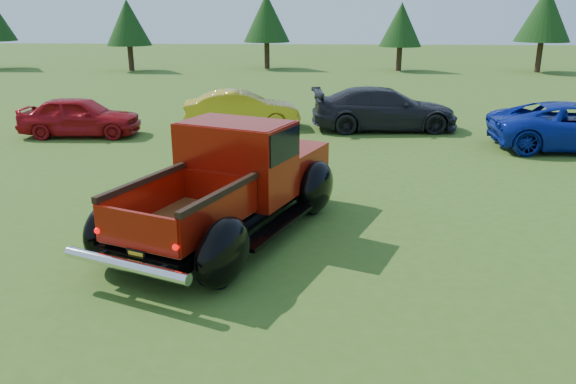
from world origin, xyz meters
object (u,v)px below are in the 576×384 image
(show_car_yellow, at_px, (242,110))
(tree_west, at_px, (128,23))
(tree_mid_right, at_px, (401,25))
(tree_east, at_px, (545,14))
(show_car_grey, at_px, (384,109))
(show_car_red, at_px, (80,116))
(pickup_truck, at_px, (238,179))
(tree_mid_left, at_px, (267,18))

(show_car_yellow, bearing_deg, tree_west, 18.35)
(tree_mid_right, bearing_deg, tree_west, -176.82)
(tree_west, relative_size, tree_east, 0.85)
(show_car_yellow, distance_m, show_car_grey, 4.88)
(tree_east, bearing_deg, show_car_red, -136.62)
(tree_mid_right, relative_size, show_car_grey, 0.89)
(tree_mid_right, bearing_deg, pickup_truck, -103.17)
(tree_mid_right, distance_m, tree_east, 9.04)
(tree_mid_left, distance_m, pickup_truck, 30.27)
(tree_west, bearing_deg, pickup_truck, -68.28)
(tree_mid_left, bearing_deg, show_car_yellow, -87.20)
(show_car_red, bearing_deg, show_car_yellow, -76.16)
(pickup_truck, xyz_separation_m, show_car_grey, (3.71, 9.32, -0.25))
(show_car_yellow, bearing_deg, pickup_truck, 177.54)
(tree_mid_right, bearing_deg, tree_east, -3.18)
(pickup_truck, bearing_deg, tree_mid_left, 116.44)
(tree_east, relative_size, pickup_truck, 0.93)
(pickup_truck, bearing_deg, tree_east, 83.34)
(tree_east, height_order, show_car_yellow, tree_east)
(tree_mid_right, distance_m, show_car_grey, 20.13)
(tree_east, bearing_deg, tree_mid_left, 175.24)
(tree_mid_left, relative_size, show_car_yellow, 1.27)
(tree_mid_left, xyz_separation_m, show_car_grey, (5.90, -20.77, -2.67))
(tree_west, bearing_deg, tree_mid_left, 12.53)
(tree_mid_left, relative_size, tree_mid_right, 1.14)
(tree_east, bearing_deg, show_car_yellow, -131.33)
(show_car_yellow, bearing_deg, show_car_red, 97.10)
(tree_east, relative_size, show_car_grey, 1.10)
(tree_west, relative_size, show_car_grey, 0.93)
(tree_mid_left, bearing_deg, tree_west, -167.47)
(tree_mid_right, xyz_separation_m, show_car_yellow, (-7.98, -19.81, -2.33))
(tree_east, xyz_separation_m, pickup_truck, (-15.81, -28.59, -2.69))
(tree_east, xyz_separation_m, show_car_grey, (-12.10, -19.27, -2.94))
(show_car_yellow, bearing_deg, tree_east, -51.02)
(tree_mid_right, bearing_deg, show_car_red, -121.44)
(show_car_red, xyz_separation_m, show_car_yellow, (5.06, 1.53, 0.00))
(tree_west, relative_size, show_car_yellow, 1.17)
(show_car_red, distance_m, show_car_yellow, 5.29)
(tree_east, height_order, show_car_red, tree_east)
(tree_mid_left, relative_size, show_car_grey, 1.02)
(tree_mid_left, xyz_separation_m, pickup_truck, (2.19, -30.09, -2.42))
(tree_west, height_order, tree_mid_right, tree_west)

